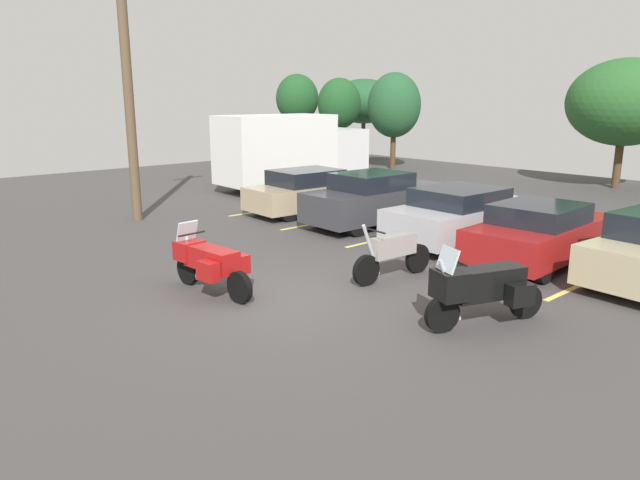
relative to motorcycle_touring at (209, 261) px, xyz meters
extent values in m
cube|color=#423F3F|center=(1.12, 0.82, -0.68)|extent=(44.00, 44.00, 0.10)
cylinder|color=black|center=(-0.73, -0.06, -0.32)|extent=(0.62, 0.17, 0.61)
cylinder|color=black|center=(0.91, 0.08, -0.32)|extent=(0.62, 0.17, 0.61)
cube|color=#A51414|center=(0.09, 0.01, 0.07)|extent=(1.27, 0.54, 0.42)
cylinder|color=#B2B2B7|center=(-0.61, -0.05, 0.08)|extent=(0.50, 0.11, 1.08)
cylinder|color=black|center=(-0.53, -0.05, 0.46)|extent=(0.09, 0.62, 0.04)
cube|color=#A51414|center=(-0.63, -0.06, 0.11)|extent=(0.48, 0.55, 0.38)
cube|color=#B2C1CC|center=(-0.68, -0.06, 0.50)|extent=(0.20, 0.45, 0.39)
cube|color=#A51414|center=(0.49, -0.32, -0.02)|extent=(0.46, 0.28, 0.36)
cube|color=#A51414|center=(0.43, 0.40, -0.02)|extent=(0.46, 0.28, 0.36)
cylinder|color=black|center=(1.74, 2.58, -0.31)|extent=(0.17, 0.64, 0.63)
cylinder|color=black|center=(1.85, 4.06, -0.31)|extent=(0.17, 0.64, 0.63)
cube|color=gray|center=(1.80, 3.32, 0.09)|extent=(0.36, 1.13, 0.44)
cylinder|color=#B2B2B7|center=(1.75, 2.70, 0.10)|extent=(0.11, 0.50, 1.10)
cylinder|color=black|center=(1.75, 2.78, 0.49)|extent=(0.62, 0.08, 0.04)
cylinder|color=black|center=(4.25, 1.74, -0.32)|extent=(0.32, 0.61, 0.61)
cylinder|color=black|center=(4.82, 3.32, -0.32)|extent=(0.32, 0.61, 0.61)
cube|color=black|center=(4.53, 2.53, 0.12)|extent=(0.86, 1.34, 0.52)
cylinder|color=#B2B2B7|center=(4.29, 1.85, 0.08)|extent=(0.23, 0.48, 1.08)
cylinder|color=black|center=(4.31, 1.93, 0.56)|extent=(0.59, 0.25, 0.04)
cube|color=black|center=(4.28, 1.83, 0.17)|extent=(0.65, 0.60, 0.47)
cube|color=#B2C1CC|center=(4.26, 1.79, 0.60)|extent=(0.47, 0.30, 0.39)
cube|color=black|center=(5.01, 2.76, -0.02)|extent=(0.38, 0.50, 0.36)
cube|color=black|center=(4.32, 3.01, -0.02)|extent=(0.38, 0.50, 0.36)
cube|color=#EAE066|center=(-6.10, 6.91, -0.62)|extent=(0.12, 4.98, 0.01)
cube|color=#EAE066|center=(-3.41, 6.91, -0.62)|extent=(0.12, 4.98, 0.01)
cube|color=#EAE066|center=(-0.73, 6.91, -0.62)|extent=(0.12, 4.98, 0.01)
cube|color=#EAE066|center=(1.95, 6.91, -0.62)|extent=(0.12, 4.98, 0.01)
cube|color=#EAE066|center=(4.63, 6.91, -0.62)|extent=(0.12, 4.98, 0.01)
cube|color=tan|center=(-4.87, 6.85, -0.05)|extent=(1.96, 4.43, 0.73)
cube|color=black|center=(-4.88, 6.63, 0.56)|extent=(1.72, 2.20, 0.48)
cylinder|color=black|center=(-5.56, 8.36, -0.30)|extent=(0.25, 0.65, 0.64)
cylinder|color=black|center=(-4.06, 8.29, -0.30)|extent=(0.25, 0.65, 0.64)
cylinder|color=black|center=(-5.69, 5.41, -0.30)|extent=(0.25, 0.65, 0.64)
cylinder|color=black|center=(-4.19, 5.34, -0.30)|extent=(0.25, 0.65, 0.64)
cube|color=#38383D|center=(-2.16, 7.14, 0.03)|extent=(1.89, 4.80, 0.85)
cube|color=black|center=(-2.16, 6.84, 0.70)|extent=(1.69, 2.10, 0.48)
cylinder|color=black|center=(-2.89, 8.78, -0.27)|extent=(0.23, 0.72, 0.72)
cylinder|color=black|center=(-1.36, 8.75, -0.27)|extent=(0.23, 0.72, 0.72)
cylinder|color=black|center=(-2.96, 5.54, -0.27)|extent=(0.23, 0.72, 0.72)
cylinder|color=black|center=(-1.42, 5.51, -0.27)|extent=(0.23, 0.72, 0.72)
cube|color=#B7B7BC|center=(0.84, 7.19, -0.02)|extent=(2.06, 4.56, 0.76)
cube|color=black|center=(0.83, 6.97, 0.59)|extent=(1.84, 2.17, 0.45)
cylinder|color=black|center=(0.04, 8.75, -0.28)|extent=(0.24, 0.70, 0.70)
cylinder|color=black|center=(1.72, 8.70, -0.28)|extent=(0.24, 0.70, 0.70)
cylinder|color=black|center=(-0.05, 5.69, -0.28)|extent=(0.24, 0.70, 0.70)
cylinder|color=black|center=(1.63, 5.64, -0.28)|extent=(0.24, 0.70, 0.70)
cube|color=maroon|center=(3.21, 6.78, -0.03)|extent=(2.01, 4.29, 0.72)
cube|color=black|center=(3.21, 6.61, 0.55)|extent=(1.76, 2.02, 0.44)
cylinder|color=black|center=(2.36, 8.17, -0.27)|extent=(0.25, 0.73, 0.72)
cylinder|color=black|center=(3.91, 8.25, -0.27)|extent=(0.25, 0.73, 0.72)
cylinder|color=black|center=(2.50, 5.32, -0.27)|extent=(0.25, 0.73, 0.72)
cylinder|color=black|center=(4.05, 5.39, -0.27)|extent=(0.25, 0.73, 0.72)
cylinder|color=black|center=(4.86, 5.81, -0.30)|extent=(0.27, 0.66, 0.64)
cube|color=silver|center=(-9.18, 12.00, 0.74)|extent=(2.37, 1.88, 2.01)
cube|color=white|center=(-9.30, 8.80, 1.06)|extent=(2.48, 4.69, 2.65)
cylinder|color=black|center=(-10.15, 11.97, -0.18)|extent=(0.33, 0.91, 0.90)
cylinder|color=black|center=(-8.21, 11.90, -0.18)|extent=(0.33, 0.91, 0.90)
cylinder|color=black|center=(-10.31, 7.82, -0.18)|extent=(0.33, 0.91, 0.90)
cylinder|color=black|center=(-8.37, 7.74, -0.18)|extent=(0.33, 0.91, 0.90)
cylinder|color=brown|center=(-7.48, 1.99, 3.75)|extent=(0.29, 0.29, 8.75)
cylinder|color=#4C3823|center=(-11.04, 17.88, 0.19)|extent=(0.28, 0.28, 1.64)
ellipsoid|color=#23512D|center=(-11.04, 17.88, 2.66)|extent=(2.74, 2.74, 3.30)
cylinder|color=#4C3823|center=(-18.61, 17.65, 0.46)|extent=(0.26, 0.26, 2.17)
ellipsoid|color=#1E4C23|center=(-18.61, 17.65, 2.99)|extent=(2.57, 2.57, 2.88)
cylinder|color=#4C3823|center=(-0.37, 19.78, 0.25)|extent=(0.32, 0.32, 1.75)
ellipsoid|color=#285B28|center=(-0.37, 19.78, 2.87)|extent=(4.56, 4.56, 3.49)
cylinder|color=#4C3823|center=(-16.87, 21.65, 0.40)|extent=(0.26, 0.26, 2.06)
ellipsoid|color=#23512D|center=(-16.87, 21.65, 2.81)|extent=(4.46, 4.46, 2.74)
cylinder|color=#4C3823|center=(-14.72, 17.47, 0.35)|extent=(0.33, 0.33, 1.95)
ellipsoid|color=#1E4C23|center=(-14.72, 17.47, 2.72)|extent=(2.41, 2.41, 2.79)
camera|label=1|loc=(9.58, -5.68, 3.10)|focal=32.98mm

